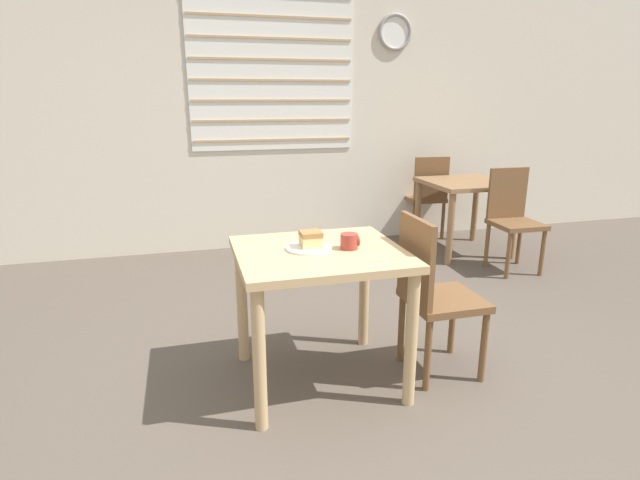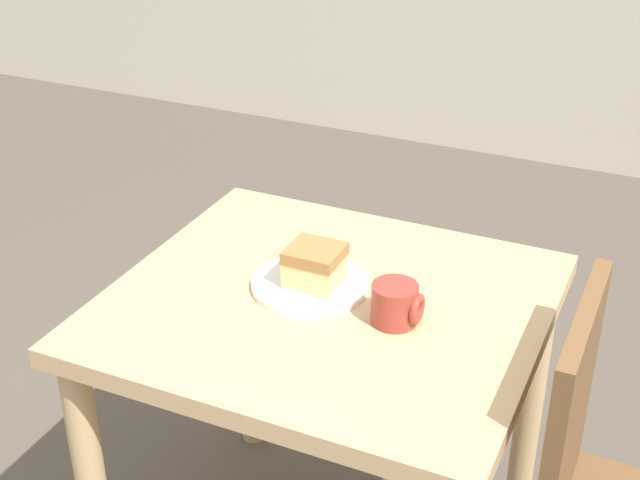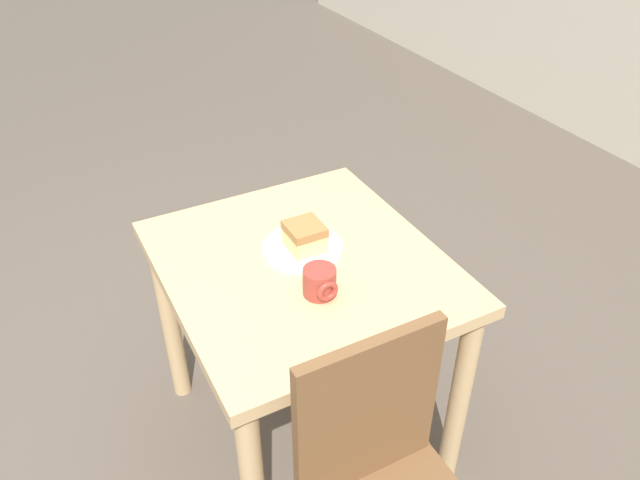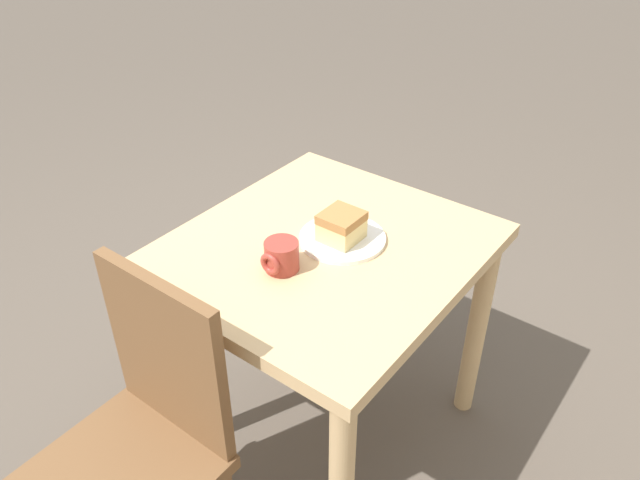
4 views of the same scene
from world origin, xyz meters
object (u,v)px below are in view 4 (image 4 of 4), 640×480
(plate, at_px, (342,238))
(coffee_mug, at_px, (281,256))
(cake_slice, at_px, (341,226))
(chair_near_window, at_px, (142,440))
(dining_table_near, at_px, (324,282))

(plate, height_order, coffee_mug, coffee_mug)
(cake_slice, relative_size, coffee_mug, 1.10)
(plate, bearing_deg, coffee_mug, -13.41)
(cake_slice, distance_m, coffee_mug, 0.20)
(cake_slice, bearing_deg, coffee_mug, -14.86)
(chair_near_window, xyz_separation_m, coffee_mug, (-0.45, 0.06, 0.30))
(chair_near_window, distance_m, coffee_mug, 0.54)
(coffee_mug, bearing_deg, dining_table_near, 171.52)
(chair_near_window, relative_size, plate, 3.77)
(dining_table_near, distance_m, cake_slice, 0.18)
(dining_table_near, height_order, plate, plate)
(dining_table_near, bearing_deg, plate, 152.87)
(coffee_mug, bearing_deg, chair_near_window, -7.30)
(dining_table_near, distance_m, coffee_mug, 0.22)
(dining_table_near, height_order, coffee_mug, coffee_mug)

